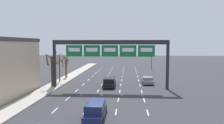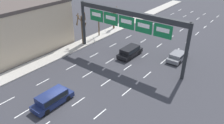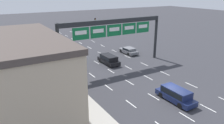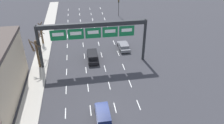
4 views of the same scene
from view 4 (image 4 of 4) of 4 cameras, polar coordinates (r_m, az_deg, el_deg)
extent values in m
plane|color=#333338|center=(29.26, -2.14, -13.48)|extent=(220.00, 220.00, 0.00)
cube|color=#A8A399|center=(30.02, -21.36, -14.59)|extent=(2.80, 110.00, 0.15)
cube|color=white|center=(30.00, -12.06, -12.95)|extent=(0.12, 2.00, 0.01)
cube|color=white|center=(33.81, -11.90, -7.13)|extent=(0.12, 2.00, 0.01)
cube|color=white|center=(37.90, -11.78, -2.53)|extent=(0.12, 2.00, 0.01)
cube|color=white|center=(42.19, -11.68, 1.16)|extent=(0.12, 2.00, 0.01)
cube|color=white|center=(46.62, -11.60, 4.16)|extent=(0.12, 2.00, 0.01)
cube|color=white|center=(51.15, -11.54, 6.63)|extent=(0.12, 2.00, 0.01)
cube|color=white|center=(55.76, -11.48, 8.69)|extent=(0.12, 2.00, 0.01)
cube|color=white|center=(60.44, -11.44, 10.44)|extent=(0.12, 2.00, 0.01)
cube|color=white|center=(65.16, -11.40, 11.94)|extent=(0.12, 2.00, 0.01)
cube|color=white|center=(69.92, -11.36, 13.23)|extent=(0.12, 2.00, 0.01)
cube|color=white|center=(29.89, -5.60, -12.46)|extent=(0.12, 2.00, 0.01)
cube|color=white|center=(33.72, -6.28, -6.68)|extent=(0.12, 2.00, 0.01)
cube|color=white|center=(37.82, -6.80, -2.12)|extent=(0.12, 2.00, 0.01)
cube|color=white|center=(42.11, -7.21, 1.53)|extent=(0.12, 2.00, 0.01)
cube|color=white|center=(46.55, -7.55, 4.50)|extent=(0.12, 2.00, 0.01)
cube|color=white|center=(51.09, -7.83, 6.95)|extent=(0.12, 2.00, 0.01)
cube|color=white|center=(55.71, -8.06, 8.99)|extent=(0.12, 2.00, 0.01)
cube|color=white|center=(60.39, -8.26, 10.72)|extent=(0.12, 2.00, 0.01)
cube|color=white|center=(65.11, -8.44, 12.20)|extent=(0.12, 2.00, 0.01)
cube|color=white|center=(69.88, -8.59, 13.47)|extent=(0.12, 2.00, 0.01)
cube|color=white|center=(30.15, 0.79, -11.82)|extent=(0.12, 2.00, 0.01)
cube|color=white|center=(33.95, -0.69, -6.17)|extent=(0.12, 2.00, 0.01)
cube|color=white|center=(38.02, -1.83, -1.69)|extent=(0.12, 2.00, 0.01)
cube|color=white|center=(42.30, -2.75, 1.90)|extent=(0.12, 2.00, 0.01)
cube|color=white|center=(46.71, -3.50, 4.82)|extent=(0.12, 2.00, 0.01)
cube|color=white|center=(51.24, -4.12, 7.23)|extent=(0.12, 2.00, 0.01)
cube|color=white|center=(55.85, -4.64, 9.25)|extent=(0.12, 2.00, 0.01)
cube|color=white|center=(60.52, -5.09, 10.96)|extent=(0.12, 2.00, 0.01)
cube|color=white|center=(65.23, -5.48, 12.42)|extent=(0.12, 2.00, 0.01)
cube|color=white|center=(69.99, -5.82, 13.68)|extent=(0.12, 2.00, 0.01)
cube|color=white|center=(30.76, 6.97, -11.06)|extent=(0.12, 2.00, 0.01)
cube|color=white|center=(34.49, 4.76, -5.62)|extent=(0.12, 2.00, 0.01)
cube|color=white|center=(38.51, 3.04, -1.27)|extent=(0.12, 2.00, 0.01)
cube|color=white|center=(42.74, 1.65, 2.25)|extent=(0.12, 2.00, 0.01)
cube|color=white|center=(47.11, 0.51, 5.12)|extent=(0.12, 2.00, 0.01)
cube|color=white|center=(51.60, -0.44, 7.49)|extent=(0.12, 2.00, 0.01)
cube|color=white|center=(56.18, -1.25, 9.48)|extent=(0.12, 2.00, 0.01)
cube|color=white|center=(60.82, -1.94, 11.17)|extent=(0.12, 2.00, 0.01)
cube|color=white|center=(65.52, -2.53, 12.61)|extent=(0.12, 2.00, 0.01)
cube|color=white|center=(70.26, -3.06, 13.86)|extent=(0.12, 2.00, 0.01)
cylinder|color=#232628|center=(38.33, -18.46, 3.53)|extent=(0.49, 0.49, 7.74)
cylinder|color=#232628|center=(39.42, 8.42, 5.62)|extent=(0.49, 0.49, 7.74)
cube|color=#232628|center=(36.41, -5.09, 9.70)|extent=(18.10, 0.60, 0.70)
cube|color=#116B38|center=(36.68, -13.90, 6.78)|extent=(2.60, 0.08, 1.80)
cube|color=white|center=(36.57, -13.93, 6.98)|extent=(1.82, 0.02, 0.58)
cube|color=#116B38|center=(36.53, -9.43, 7.18)|extent=(2.60, 0.08, 1.80)
cube|color=white|center=(36.42, -9.45, 7.39)|extent=(1.82, 0.02, 0.58)
cube|color=#116B38|center=(36.60, -4.95, 7.54)|extent=(2.60, 0.08, 1.80)
cube|color=white|center=(36.50, -4.95, 7.75)|extent=(1.82, 0.02, 0.58)
cube|color=#116B38|center=(36.89, -0.50, 7.85)|extent=(2.60, 0.08, 1.80)
cube|color=white|center=(36.79, -0.49, 8.05)|extent=(1.82, 0.02, 0.58)
cube|color=#116B38|center=(37.40, 3.86, 8.11)|extent=(2.60, 0.08, 1.80)
cube|color=white|center=(37.30, 3.88, 8.31)|extent=(1.82, 0.02, 0.58)
cube|color=slate|center=(44.33, 3.03, 4.01)|extent=(1.89, 4.41, 0.55)
cube|color=slate|center=(43.87, 3.12, 4.46)|extent=(1.74, 2.29, 0.48)
cube|color=black|center=(43.87, 3.12, 4.46)|extent=(1.78, 2.11, 0.35)
cylinder|color=black|center=(45.40, 1.61, 4.52)|extent=(0.22, 0.66, 0.66)
cylinder|color=black|center=(45.73, 3.74, 4.66)|extent=(0.22, 0.66, 0.66)
cylinder|color=black|center=(43.09, 2.27, 2.98)|extent=(0.22, 0.66, 0.66)
cylinder|color=black|center=(43.43, 4.49, 3.14)|extent=(0.22, 0.66, 0.66)
cube|color=#19234C|center=(28.16, -2.32, -14.28)|extent=(1.77, 4.88, 0.59)
cube|color=#19234C|center=(27.63, -2.34, -13.33)|extent=(1.62, 3.42, 0.80)
cube|color=black|center=(27.63, -2.34, -13.33)|extent=(1.66, 3.14, 0.58)
cylinder|color=black|center=(29.27, -4.27, -12.65)|extent=(0.22, 0.66, 0.66)
cylinder|color=black|center=(29.39, -1.12, -12.34)|extent=(0.22, 0.66, 0.66)
cube|color=black|center=(40.43, -5.05, 1.18)|extent=(1.89, 4.80, 0.64)
cube|color=black|center=(40.06, -5.08, 1.99)|extent=(1.74, 3.36, 0.72)
cube|color=black|center=(40.06, -5.08, 1.99)|extent=(1.78, 3.09, 0.52)
cylinder|color=black|center=(41.74, -6.38, 1.82)|extent=(0.22, 0.66, 0.66)
cylinder|color=black|center=(41.83, -4.04, 2.01)|extent=(0.22, 0.66, 0.66)
cylinder|color=black|center=(39.25, -6.10, -0.19)|extent=(0.22, 0.66, 0.66)
cylinder|color=black|center=(39.34, -3.61, 0.02)|extent=(0.22, 0.66, 0.66)
cylinder|color=black|center=(62.75, 1.73, 13.61)|extent=(0.12, 0.12, 3.79)
cube|color=black|center=(62.09, 1.77, 15.68)|extent=(0.30, 0.24, 0.90)
sphere|color=#3D0E0C|center=(61.89, 1.80, 15.92)|extent=(0.20, 0.20, 0.20)
sphere|color=gold|center=(61.97, 1.79, 15.65)|extent=(0.20, 0.20, 0.20)
sphere|color=#0E3515|center=(62.05, 1.79, 15.38)|extent=(0.20, 0.20, 0.20)
cylinder|color=brown|center=(43.17, -18.43, 4.86)|extent=(0.25, 0.25, 5.03)
cylinder|color=brown|center=(42.49, -19.34, 6.74)|extent=(0.36, 0.92, 1.63)
cylinder|color=brown|center=(43.34, -18.45, 6.91)|extent=(1.67, 0.35, 1.65)
cylinder|color=brown|center=(43.04, -19.01, 6.45)|extent=(0.80, 0.70, 1.08)
cylinder|color=brown|center=(42.32, -18.25, 6.46)|extent=(0.65, 0.92, 1.26)
cylinder|color=brown|center=(42.04, -17.80, 7.37)|extent=(0.53, 1.76, 1.37)
cylinder|color=brown|center=(47.95, -17.89, 6.76)|extent=(0.39, 0.39, 3.84)
cylinder|color=brown|center=(47.88, -17.88, 7.78)|extent=(0.75, 0.43, 1.14)
cylinder|color=brown|center=(46.76, -18.15, 8.95)|extent=(1.04, 0.55, 1.40)
cylinder|color=brown|center=(47.49, -18.84, 7.70)|extent=(0.60, 1.40, 1.62)
cylinder|color=brown|center=(47.60, -18.24, 9.14)|extent=(0.97, 0.22, 1.41)
cylinder|color=brown|center=(47.80, -18.04, 8.49)|extent=(0.97, 0.28, 1.08)
cylinder|color=brown|center=(39.05, -18.85, 1.94)|extent=(0.39, 0.39, 4.99)
cylinder|color=brown|center=(38.14, -20.32, 3.86)|extent=(0.87, 1.51, 1.29)
cylinder|color=brown|center=(37.57, -19.43, 4.41)|extent=(1.33, 0.28, 1.25)
cylinder|color=brown|center=(38.26, -18.79, 5.43)|extent=(0.95, 1.04, 1.70)
cylinder|color=brown|center=(39.00, -18.53, 3.45)|extent=(1.13, 0.84, 1.25)
cylinder|color=brown|center=(37.95, -20.26, 4.10)|extent=(1.06, 1.36, 1.78)
camera|label=1|loc=(14.25, 36.79, -52.02)|focal=35.00mm
camera|label=2|loc=(21.55, 55.09, 5.64)|focal=35.00mm
camera|label=3|loc=(18.07, -70.35, -20.05)|focal=35.00mm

